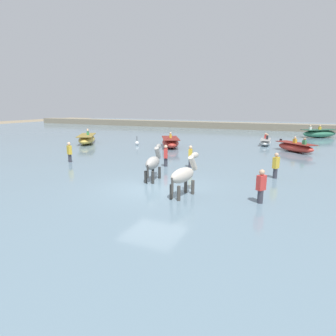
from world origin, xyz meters
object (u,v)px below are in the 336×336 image
(horse_lead_pinto, at_px, (184,176))
(boat_distant_east, at_px, (319,133))
(boat_distant_west, at_px, (266,142))
(person_onlooker_right, at_px, (70,154))
(boat_near_port, at_px, (295,147))
(person_spectator_far, at_px, (166,158))
(person_wading_mid, at_px, (261,190))
(person_onlooker_left, at_px, (190,159))
(boat_near_starboard, at_px, (170,142))
(person_wading_close, at_px, (275,169))
(channel_buoy, at_px, (137,143))
(horse_trailing_grey, at_px, (153,164))
(boat_far_offshore, at_px, (87,139))

(horse_lead_pinto, height_order, boat_distant_east, horse_lead_pinto)
(boat_distant_west, distance_m, person_onlooker_right, 16.56)
(boat_near_port, bearing_deg, boat_distant_west, 129.31)
(person_spectator_far, distance_m, person_wading_mid, 7.17)
(boat_distant_west, xyz_separation_m, person_spectator_far, (-4.31, -11.76, 0.21))
(person_onlooker_right, height_order, person_spectator_far, same)
(person_onlooker_left, xyz_separation_m, person_wading_mid, (4.33, -4.69, 0.00))
(boat_near_starboard, relative_size, person_wading_close, 2.33)
(horse_lead_pinto, xyz_separation_m, boat_near_starboard, (-5.71, 11.84, -0.40))
(boat_near_starboard, bearing_deg, boat_near_port, 9.80)
(boat_distant_west, height_order, channel_buoy, boat_distant_west)
(boat_near_port, distance_m, person_spectator_far, 11.08)
(boat_near_port, bearing_deg, person_spectator_far, -127.45)
(horse_lead_pinto, height_order, person_onlooker_right, horse_lead_pinto)
(person_wading_mid, distance_m, channel_buoy, 16.33)
(channel_buoy, bearing_deg, person_wading_close, -31.80)
(boat_distant_west, xyz_separation_m, person_onlooker_right, (-10.23, -13.03, 0.21))
(horse_lead_pinto, distance_m, person_spectator_far, 5.52)
(person_onlooker_right, bearing_deg, horse_trailing_grey, -15.04)
(horse_trailing_grey, height_order, channel_buoy, horse_trailing_grey)
(boat_distant_west, height_order, person_onlooker_right, person_onlooker_right)
(horse_trailing_grey, relative_size, channel_buoy, 2.49)
(horse_lead_pinto, bearing_deg, boat_distant_west, 85.08)
(boat_distant_east, relative_size, person_spectator_far, 2.47)
(person_wading_close, distance_m, channel_buoy, 14.02)
(horse_lead_pinto, relative_size, channel_buoy, 2.48)
(boat_far_offshore, bearing_deg, boat_distant_east, 35.95)
(horse_lead_pinto, height_order, boat_far_offshore, horse_lead_pinto)
(boat_near_port, distance_m, person_wading_mid, 13.18)
(horse_trailing_grey, bearing_deg, boat_distant_west, 76.53)
(boat_far_offshore, bearing_deg, boat_near_port, 8.70)
(person_wading_close, bearing_deg, channel_buoy, 148.20)
(boat_distant_east, height_order, boat_near_port, boat_distant_east)
(boat_near_port, xyz_separation_m, channel_buoy, (-12.72, -1.74, -0.16))
(boat_distant_east, bearing_deg, person_wading_close, -98.47)
(person_wading_close, height_order, person_onlooker_left, same)
(boat_distant_west, bearing_deg, boat_distant_east, 61.46)
(person_spectator_far, bearing_deg, boat_distant_east, 66.18)
(boat_distant_west, relative_size, boat_far_offshore, 0.64)
(horse_trailing_grey, xyz_separation_m, person_wading_mid, (4.94, -1.29, -0.32))
(boat_distant_east, xyz_separation_m, person_spectator_far, (-9.02, -20.43, 0.04))
(person_wading_mid, bearing_deg, boat_far_offshore, 147.48)
(boat_far_offshore, xyz_separation_m, channel_buoy, (4.73, 0.93, -0.22))
(boat_distant_east, bearing_deg, person_spectator_far, -113.82)
(horse_lead_pinto, relative_size, boat_distant_west, 0.75)
(boat_near_starboard, relative_size, person_wading_mid, 2.33)
(boat_far_offshore, relative_size, boat_near_starboard, 1.10)
(boat_near_port, bearing_deg, boat_distant_east, 78.90)
(boat_near_port, bearing_deg, boat_near_starboard, -170.20)
(person_wading_mid, bearing_deg, boat_near_port, 85.49)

